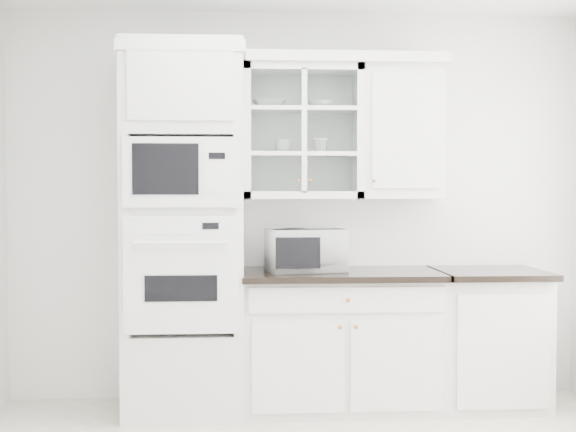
{
  "coord_description": "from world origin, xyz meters",
  "views": [
    {
      "loc": [
        -0.37,
        -3.32,
        1.45
      ],
      "look_at": [
        -0.1,
        1.05,
        1.3
      ],
      "focal_mm": 45.0,
      "sensor_mm": 36.0,
      "label": 1
    }
  ],
  "objects": [
    {
      "name": "base_cabinet_run",
      "position": [
        0.28,
        1.45,
        0.46
      ],
      "size": [
        1.32,
        0.67,
        0.92
      ],
      "color": "silver",
      "rests_on": "ground"
    },
    {
      "name": "oven_column",
      "position": [
        -0.75,
        1.42,
        1.2
      ],
      "size": [
        0.76,
        0.68,
        2.4
      ],
      "color": "silver",
      "rests_on": "ground"
    },
    {
      "name": "countertop_microwave",
      "position": [
        0.04,
        1.43,
        1.06
      ],
      "size": [
        0.55,
        0.49,
        0.28
      ],
      "primitive_type": "imported",
      "rotation": [
        0.0,
        0.0,
        3.32
      ],
      "color": "white",
      "rests_on": "base_cabinet_run"
    },
    {
      "name": "extra_base_cabinet",
      "position": [
        1.28,
        1.45,
        0.46
      ],
      "size": [
        0.72,
        0.67,
        0.92
      ],
      "color": "silver",
      "rests_on": "ground"
    },
    {
      "name": "upper_cabinet_glass",
      "position": [
        0.03,
        1.58,
        1.85
      ],
      "size": [
        0.8,
        0.33,
        0.9
      ],
      "color": "silver",
      "rests_on": "room_shell"
    },
    {
      "name": "upper_cabinet_solid",
      "position": [
        0.71,
        1.58,
        1.85
      ],
      "size": [
        0.55,
        0.33,
        0.9
      ],
      "primitive_type": "cube",
      "color": "silver",
      "rests_on": "room_shell"
    },
    {
      "name": "room_shell",
      "position": [
        0.0,
        0.43,
        1.78
      ],
      "size": [
        4.0,
        3.5,
        2.7
      ],
      "color": "white",
      "rests_on": "ground"
    },
    {
      "name": "cup_a",
      "position": [
        -0.1,
        1.6,
        1.76
      ],
      "size": [
        0.13,
        0.13,
        0.09
      ],
      "primitive_type": "imported",
      "rotation": [
        0.0,
        0.0,
        0.16
      ],
      "color": "white",
      "rests_on": "upper_cabinet_glass"
    },
    {
      "name": "bowl_a",
      "position": [
        -0.19,
        1.58,
        2.04
      ],
      "size": [
        0.23,
        0.23,
        0.06
      ],
      "primitive_type": "imported",
      "rotation": [
        0.0,
        0.0,
        -0.01
      ],
      "color": "white",
      "rests_on": "upper_cabinet_glass"
    },
    {
      "name": "cup_b",
      "position": [
        0.15,
        1.57,
        1.76
      ],
      "size": [
        0.11,
        0.11,
        0.1
      ],
      "primitive_type": "imported",
      "rotation": [
        0.0,
        0.0,
        -0.01
      ],
      "color": "white",
      "rests_on": "upper_cabinet_glass"
    },
    {
      "name": "bowl_b",
      "position": [
        0.16,
        1.59,
        2.04
      ],
      "size": [
        0.22,
        0.22,
        0.05
      ],
      "primitive_type": "imported",
      "rotation": [
        0.0,
        0.0,
        0.34
      ],
      "color": "white",
      "rests_on": "upper_cabinet_glass"
    },
    {
      "name": "crown_molding",
      "position": [
        -0.07,
        1.56,
        2.33
      ],
      "size": [
        2.14,
        0.38,
        0.07
      ],
      "primitive_type": "cube",
      "color": "white",
      "rests_on": "room_shell"
    }
  ]
}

